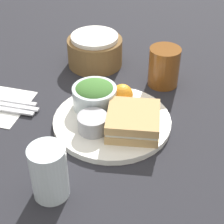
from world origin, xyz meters
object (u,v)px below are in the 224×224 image
object	(u,v)px
drink_glass	(164,67)
water_glass	(49,172)
salad_bowl	(95,95)
dressing_cup	(93,123)
sandwich	(133,121)
bread_basket	(95,50)
knife	(2,104)
spoon	(5,100)
plate	(112,121)

from	to	relation	value
drink_glass	water_glass	world-z (taller)	water_glass
salad_bowl	dressing_cup	bearing A→B (deg)	-75.21
sandwich	bread_basket	bearing A→B (deg)	122.29
drink_glass	knife	distance (m)	0.42
water_glass	sandwich	bearing A→B (deg)	62.19
sandwich	dressing_cup	distance (m)	0.09
knife	spoon	xyz separation A→B (m)	(-0.00, 0.02, 0.00)
plate	dressing_cup	bearing A→B (deg)	-122.19
dressing_cup	spoon	bearing A→B (deg)	166.37
plate	knife	bearing A→B (deg)	-178.80
bread_basket	water_glass	world-z (taller)	water_glass
salad_bowl	drink_glass	xyz separation A→B (m)	(0.14, 0.16, 0.00)
salad_bowl	water_glass	distance (m)	0.26
sandwich	bread_basket	distance (m)	0.32
salad_bowl	knife	world-z (taller)	salad_bowl
bread_basket	spoon	xyz separation A→B (m)	(-0.16, -0.24, -0.04)
dressing_cup	spoon	distance (m)	0.26
plate	salad_bowl	bearing A→B (deg)	144.42
drink_glass	dressing_cup	bearing A→B (deg)	-114.79
salad_bowl	sandwich	bearing A→B (deg)	-29.30
spoon	plate	bearing A→B (deg)	176.29
spoon	water_glass	distance (m)	0.33
drink_glass	bread_basket	bearing A→B (deg)	165.70
plate	sandwich	size ratio (longest dim) A/B	2.05
plate	drink_glass	world-z (taller)	drink_glass
plate	sandwich	bearing A→B (deg)	-22.28
bread_basket	knife	world-z (taller)	bread_basket
plate	dressing_cup	distance (m)	0.06
dressing_cup	bread_basket	size ratio (longest dim) A/B	0.43
plate	dressing_cup	world-z (taller)	dressing_cup
plate	water_glass	distance (m)	0.24
plate	water_glass	world-z (taller)	water_glass
bread_basket	knife	size ratio (longest dim) A/B	0.80
bread_basket	knife	distance (m)	0.30
sandwich	salad_bowl	distance (m)	0.12
dressing_cup	knife	size ratio (longest dim) A/B	0.34
spoon	water_glass	bearing A→B (deg)	131.97
salad_bowl	plate	bearing A→B (deg)	-35.58
bread_basket	knife	bearing A→B (deg)	-121.59
drink_glass	knife	size ratio (longest dim) A/B	0.53
plate	dressing_cup	xyz separation A→B (m)	(-0.03, -0.05, 0.03)
salad_bowl	dressing_cup	xyz separation A→B (m)	(0.02, -0.09, -0.01)
drink_glass	spoon	xyz separation A→B (m)	(-0.36, -0.19, -0.05)
bread_basket	knife	xyz separation A→B (m)	(-0.16, -0.26, -0.04)
plate	knife	distance (m)	0.28
sandwich	salad_bowl	world-z (taller)	salad_bowl
knife	water_glass	size ratio (longest dim) A/B	1.76
bread_basket	water_glass	bearing A→B (deg)	-82.24
dressing_cup	plate	bearing A→B (deg)	57.81
sandwich	drink_glass	distance (m)	0.22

